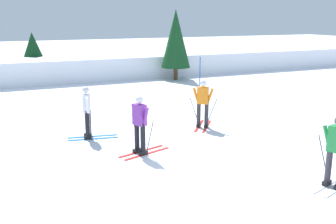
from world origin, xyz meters
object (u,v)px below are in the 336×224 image
(skier_purple, at_px, (140,123))
(conifer_far_right, at_px, (176,39))
(trail_marker_pole, at_px, (200,78))
(skier_white, at_px, (87,111))
(skier_orange, at_px, (203,102))
(conifer_far_left, at_px, (33,51))

(skier_purple, distance_m, conifer_far_right, 13.80)
(skier_purple, height_order, trail_marker_pole, trail_marker_pole)
(skier_purple, relative_size, trail_marker_pole, 0.87)
(skier_purple, height_order, conifer_far_right, conifer_far_right)
(trail_marker_pole, relative_size, conifer_far_right, 0.46)
(skier_white, bearing_deg, skier_purple, -63.73)
(skier_orange, xyz_separation_m, conifer_far_left, (-4.25, 14.59, 0.82))
(trail_marker_pole, bearing_deg, skier_purple, -130.25)
(skier_white, height_order, conifer_far_left, conifer_far_left)
(skier_white, relative_size, conifer_far_left, 0.59)
(skier_orange, height_order, conifer_far_left, conifer_far_left)
(skier_purple, bearing_deg, skier_white, 116.27)
(skier_orange, bearing_deg, conifer_far_right, 69.90)
(skier_purple, xyz_separation_m, conifer_far_left, (-1.27, 16.30, 0.82))
(skier_purple, relative_size, conifer_far_left, 0.59)
(trail_marker_pole, relative_size, conifer_far_left, 0.68)
(conifer_far_left, bearing_deg, skier_purple, -85.55)
(skier_orange, distance_m, trail_marker_pole, 5.28)
(trail_marker_pole, bearing_deg, skier_orange, -117.44)
(conifer_far_right, bearing_deg, skier_purple, -119.39)
(conifer_far_left, bearing_deg, trail_marker_pole, -56.00)
(skier_orange, xyz_separation_m, skier_purple, (-2.98, -1.71, 0.00))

